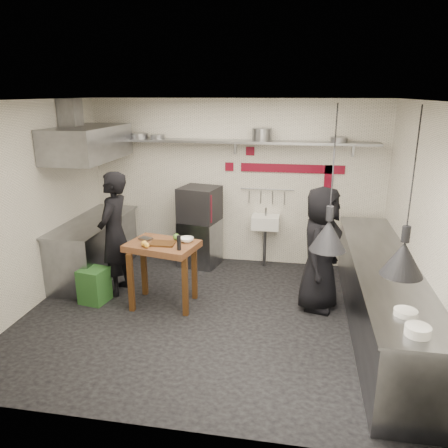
% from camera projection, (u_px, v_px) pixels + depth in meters
% --- Properties ---
extents(floor, '(5.00, 5.00, 0.00)m').
position_uv_depth(floor, '(211.00, 315.00, 5.89)').
color(floor, black).
rests_on(floor, ground).
extents(ceiling, '(5.00, 5.00, 0.00)m').
position_uv_depth(ceiling, '(209.00, 100.00, 5.08)').
color(ceiling, beige).
rests_on(ceiling, floor).
extents(wall_back, '(5.00, 0.04, 2.80)m').
position_uv_depth(wall_back, '(235.00, 183.00, 7.46)').
color(wall_back, white).
rests_on(wall_back, floor).
extents(wall_front, '(5.00, 0.04, 2.80)m').
position_uv_depth(wall_front, '(158.00, 285.00, 3.50)').
color(wall_front, white).
rests_on(wall_front, floor).
extents(wall_left, '(0.04, 4.20, 2.80)m').
position_uv_depth(wall_left, '(30.00, 207.00, 5.90)').
color(wall_left, white).
rests_on(wall_left, floor).
extents(wall_right, '(0.04, 4.20, 2.80)m').
position_uv_depth(wall_right, '(421.00, 226.00, 5.07)').
color(wall_right, white).
rests_on(wall_right, floor).
extents(red_band_horiz, '(1.70, 0.02, 0.14)m').
position_uv_depth(red_band_horiz, '(292.00, 169.00, 7.21)').
color(red_band_horiz, maroon).
rests_on(red_band_horiz, wall_back).
extents(red_band_vert, '(0.14, 0.02, 1.10)m').
position_uv_depth(red_band_vert, '(327.00, 198.00, 7.25)').
color(red_band_vert, maroon).
rests_on(red_band_vert, wall_back).
extents(red_tile_a, '(0.14, 0.02, 0.14)m').
position_uv_depth(red_tile_a, '(250.00, 151.00, 7.24)').
color(red_tile_a, maroon).
rests_on(red_tile_a, wall_back).
extents(red_tile_b, '(0.14, 0.02, 0.14)m').
position_uv_depth(red_tile_b, '(229.00, 167.00, 7.38)').
color(red_tile_b, maroon).
rests_on(red_tile_b, wall_back).
extents(back_shelf, '(4.60, 0.34, 0.04)m').
position_uv_depth(back_shelf, '(234.00, 142.00, 7.09)').
color(back_shelf, slate).
rests_on(back_shelf, wall_back).
extents(shelf_bracket_left, '(0.04, 0.06, 0.24)m').
position_uv_depth(shelf_bracket_left, '(127.00, 144.00, 7.57)').
color(shelf_bracket_left, slate).
rests_on(shelf_bracket_left, wall_back).
extents(shelf_bracket_mid, '(0.04, 0.06, 0.24)m').
position_uv_depth(shelf_bracket_mid, '(235.00, 147.00, 7.26)').
color(shelf_bracket_mid, slate).
rests_on(shelf_bracket_mid, wall_back).
extents(shelf_bracket_right, '(0.04, 0.06, 0.24)m').
position_uv_depth(shelf_bracket_right, '(353.00, 149.00, 6.94)').
color(shelf_bracket_right, slate).
rests_on(shelf_bracket_right, wall_back).
extents(pan_far_left, '(0.36, 0.36, 0.09)m').
position_uv_depth(pan_far_left, '(139.00, 136.00, 7.33)').
color(pan_far_left, slate).
rests_on(pan_far_left, back_shelf).
extents(pan_mid_left, '(0.27, 0.27, 0.07)m').
position_uv_depth(pan_mid_left, '(158.00, 137.00, 7.28)').
color(pan_mid_left, slate).
rests_on(pan_mid_left, back_shelf).
extents(stock_pot, '(0.38, 0.38, 0.20)m').
position_uv_depth(stock_pot, '(262.00, 134.00, 6.98)').
color(stock_pot, slate).
rests_on(stock_pot, back_shelf).
extents(pan_right, '(0.30, 0.30, 0.08)m').
position_uv_depth(pan_right, '(339.00, 140.00, 6.79)').
color(pan_right, slate).
rests_on(pan_right, back_shelf).
extents(oven_stand, '(0.73, 0.68, 0.80)m').
position_uv_depth(oven_stand, '(200.00, 243.00, 7.53)').
color(oven_stand, slate).
rests_on(oven_stand, floor).
extents(combi_oven, '(0.72, 0.69, 0.58)m').
position_uv_depth(combi_oven, '(200.00, 204.00, 7.31)').
color(combi_oven, black).
rests_on(combi_oven, oven_stand).
extents(oven_door, '(0.48, 0.13, 0.46)m').
position_uv_depth(oven_door, '(198.00, 208.00, 7.08)').
color(oven_door, maroon).
rests_on(oven_door, combi_oven).
extents(oven_glass, '(0.37, 0.10, 0.34)m').
position_uv_depth(oven_glass, '(196.00, 208.00, 7.04)').
color(oven_glass, black).
rests_on(oven_glass, oven_door).
extents(hand_sink, '(0.46, 0.34, 0.22)m').
position_uv_depth(hand_sink, '(265.00, 222.00, 7.38)').
color(hand_sink, white).
rests_on(hand_sink, wall_back).
extents(sink_tap, '(0.03, 0.03, 0.14)m').
position_uv_depth(sink_tap, '(266.00, 212.00, 7.33)').
color(sink_tap, slate).
rests_on(sink_tap, hand_sink).
extents(sink_drain, '(0.06, 0.06, 0.66)m').
position_uv_depth(sink_drain, '(265.00, 247.00, 7.47)').
color(sink_drain, slate).
rests_on(sink_drain, floor).
extents(utensil_rail, '(0.90, 0.02, 0.02)m').
position_uv_depth(utensil_rail, '(267.00, 189.00, 7.36)').
color(utensil_rail, slate).
rests_on(utensil_rail, wall_back).
extents(counter_right, '(0.70, 3.80, 0.90)m').
position_uv_depth(counter_right, '(381.00, 298.00, 5.40)').
color(counter_right, slate).
rests_on(counter_right, floor).
extents(counter_right_top, '(0.76, 3.90, 0.03)m').
position_uv_depth(counter_right_top, '(385.00, 263.00, 5.27)').
color(counter_right_top, slate).
rests_on(counter_right_top, counter_right).
extents(plate_stack, '(0.25, 0.25, 0.09)m').
position_uv_depth(plate_stack, '(418.00, 331.00, 3.65)').
color(plate_stack, white).
rests_on(plate_stack, counter_right_top).
extents(small_bowl_right, '(0.26, 0.26, 0.05)m').
position_uv_depth(small_bowl_right, '(406.00, 312.00, 3.99)').
color(small_bowl_right, white).
rests_on(small_bowl_right, counter_right_top).
extents(counter_left, '(0.70, 1.90, 0.90)m').
position_uv_depth(counter_left, '(95.00, 248.00, 7.10)').
color(counter_left, slate).
rests_on(counter_left, floor).
extents(counter_left_top, '(0.76, 2.00, 0.03)m').
position_uv_depth(counter_left_top, '(92.00, 221.00, 6.97)').
color(counter_left_top, slate).
rests_on(counter_left_top, counter_left).
extents(extractor_hood, '(0.78, 1.60, 0.50)m').
position_uv_depth(extractor_hood, '(88.00, 143.00, 6.60)').
color(extractor_hood, slate).
rests_on(extractor_hood, ceiling).
extents(hood_duct, '(0.28, 0.28, 0.50)m').
position_uv_depth(hood_duct, '(70.00, 116.00, 6.53)').
color(hood_duct, slate).
rests_on(hood_duct, ceiling).
extents(green_bin, '(0.41, 0.41, 0.50)m').
position_uv_depth(green_bin, '(94.00, 285.00, 6.22)').
color(green_bin, '#295D25').
rests_on(green_bin, floor).
extents(prep_table, '(1.03, 0.82, 0.92)m').
position_uv_depth(prep_table, '(163.00, 274.00, 6.08)').
color(prep_table, brown).
rests_on(prep_table, floor).
extents(cutting_board, '(0.33, 0.24, 0.02)m').
position_uv_depth(cutting_board, '(162.00, 244.00, 5.88)').
color(cutting_board, '#482911').
rests_on(cutting_board, prep_table).
extents(pepper_mill, '(0.07, 0.07, 0.20)m').
position_uv_depth(pepper_mill, '(179.00, 243.00, 5.65)').
color(pepper_mill, black).
rests_on(pepper_mill, prep_table).
extents(lemon_a, '(0.09, 0.09, 0.09)m').
position_uv_depth(lemon_a, '(144.00, 244.00, 5.79)').
color(lemon_a, gold).
rests_on(lemon_a, prep_table).
extents(lemon_b, '(0.09, 0.09, 0.07)m').
position_uv_depth(lemon_b, '(147.00, 245.00, 5.74)').
color(lemon_b, gold).
rests_on(lemon_b, prep_table).
extents(veg_ball, '(0.10, 0.10, 0.09)m').
position_uv_depth(veg_ball, '(176.00, 237.00, 6.03)').
color(veg_ball, '#4A7F2E').
rests_on(veg_ball, prep_table).
extents(steel_tray, '(0.21, 0.18, 0.03)m').
position_uv_depth(steel_tray, '(146.00, 239.00, 6.06)').
color(steel_tray, slate).
rests_on(steel_tray, prep_table).
extents(bowl, '(0.23, 0.23, 0.06)m').
position_uv_depth(bowl, '(187.00, 240.00, 5.98)').
color(bowl, white).
rests_on(bowl, prep_table).
extents(heat_lamp_near, '(0.43, 0.43, 1.38)m').
position_uv_depth(heat_lamp_near, '(332.00, 180.00, 4.04)').
color(heat_lamp_near, black).
rests_on(heat_lamp_near, ceiling).
extents(heat_lamp_far, '(0.40, 0.40, 1.42)m').
position_uv_depth(heat_lamp_far, '(411.00, 195.00, 3.55)').
color(heat_lamp_far, black).
rests_on(heat_lamp_far, ceiling).
extents(chef_left, '(0.45, 0.67, 1.83)m').
position_uv_depth(chef_left, '(114.00, 234.00, 6.34)').
color(chef_left, black).
rests_on(chef_left, floor).
extents(chef_right, '(0.79, 0.97, 1.72)m').
position_uv_depth(chef_right, '(321.00, 249.00, 5.88)').
color(chef_right, black).
rests_on(chef_right, floor).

